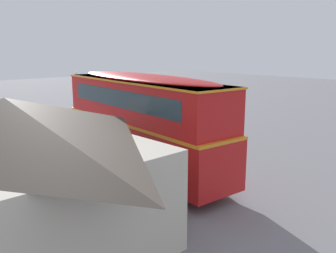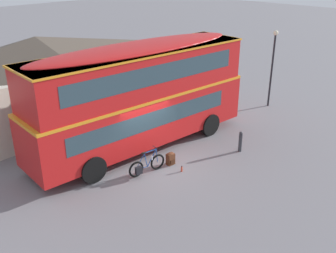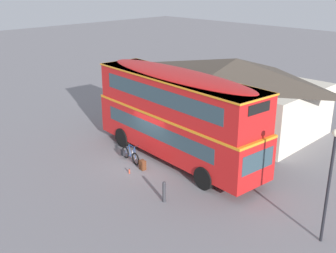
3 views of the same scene
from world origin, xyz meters
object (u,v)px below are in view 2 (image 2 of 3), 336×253
(double_decker_bus, at_px, (141,93))
(touring_bicycle, at_px, (146,165))
(street_lamp, at_px, (273,60))
(backpack_on_ground, at_px, (171,158))
(kerb_bollard, at_px, (240,141))
(water_bottle_red_squeeze, at_px, (182,169))

(double_decker_bus, bearing_deg, touring_bicycle, -128.83)
(double_decker_bus, xyz_separation_m, touring_bicycle, (-1.56, -1.93, -2.27))
(street_lamp, bearing_deg, backpack_on_ground, -175.51)
(touring_bicycle, relative_size, backpack_on_ground, 3.12)
(backpack_on_ground, xyz_separation_m, kerb_bollard, (3.06, -1.43, 0.22))
(backpack_on_ground, height_order, kerb_bollard, kerb_bollard)
(double_decker_bus, relative_size, water_bottle_red_squeeze, 43.17)
(street_lamp, bearing_deg, double_decker_bus, 171.03)
(backpack_on_ground, distance_m, water_bottle_red_squeeze, 0.78)
(double_decker_bus, bearing_deg, backpack_on_ground, -98.38)
(double_decker_bus, distance_m, backpack_on_ground, 3.19)
(street_lamp, bearing_deg, touring_bicycle, -177.06)
(touring_bicycle, relative_size, water_bottle_red_squeeze, 6.80)
(backpack_on_ground, relative_size, water_bottle_red_squeeze, 2.18)
(water_bottle_red_squeeze, height_order, street_lamp, street_lamp)
(water_bottle_red_squeeze, bearing_deg, street_lamp, 9.02)
(touring_bicycle, height_order, kerb_bollard, touring_bicycle)
(touring_bicycle, xyz_separation_m, kerb_bollard, (4.30, -1.62, 0.13))
(backpack_on_ground, distance_m, kerb_bollard, 3.39)
(double_decker_bus, bearing_deg, water_bottle_red_squeeze, -98.70)
(double_decker_bus, xyz_separation_m, backpack_on_ground, (-0.31, -2.12, -2.36))
(backpack_on_ground, height_order, street_lamp, street_lamp)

